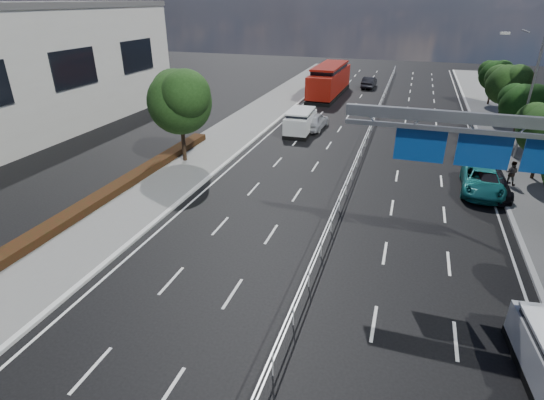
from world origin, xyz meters
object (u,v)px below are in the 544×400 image
(overhead_gantry, at_px, (506,146))
(parked_car_dark, at_px, (491,182))
(pedestrian_b, at_px, (511,173))
(white_minivan, at_px, (300,122))
(near_car_dark, at_px, (369,82))
(parked_car_teal, at_px, (483,181))
(near_car_silver, at_px, (314,121))
(red_bus, at_px, (329,80))

(overhead_gantry, bearing_deg, parked_car_dark, 80.11)
(pedestrian_b, bearing_deg, white_minivan, -4.56)
(white_minivan, bearing_deg, pedestrian_b, -26.68)
(near_car_dark, height_order, pedestrian_b, pedestrian_b)
(white_minivan, bearing_deg, near_car_dark, 80.02)
(near_car_dark, distance_m, parked_car_dark, 33.59)
(overhead_gantry, height_order, parked_car_dark, overhead_gantry)
(near_car_dark, height_order, parked_car_teal, parked_car_teal)
(parked_car_teal, height_order, parked_car_dark, parked_car_teal)
(parked_car_teal, xyz_separation_m, pedestrian_b, (1.78, 1.45, 0.19))
(parked_car_teal, bearing_deg, overhead_gantry, -93.66)
(near_car_silver, bearing_deg, overhead_gantry, 124.84)
(white_minivan, height_order, near_car_silver, white_minivan)
(red_bus, relative_size, pedestrian_b, 8.04)
(parked_car_teal, relative_size, parked_car_dark, 1.10)
(white_minivan, bearing_deg, parked_car_teal, -34.00)
(overhead_gantry, relative_size, pedestrian_b, 6.70)
(white_minivan, xyz_separation_m, pedestrian_b, (15.50, -7.22, -0.10))
(overhead_gantry, relative_size, red_bus, 0.83)
(white_minivan, height_order, parked_car_teal, white_minivan)
(parked_car_teal, bearing_deg, near_car_dark, 111.28)
(overhead_gantry, height_order, white_minivan, overhead_gantry)
(red_bus, xyz_separation_m, parked_car_teal, (14.43, -25.13, -1.19))
(overhead_gantry, relative_size, parked_car_teal, 2.00)
(overhead_gantry, relative_size, white_minivan, 2.15)
(near_car_silver, distance_m, parked_car_teal, 16.49)
(near_car_silver, distance_m, pedestrian_b, 17.12)
(red_bus, distance_m, parked_car_teal, 29.01)
(white_minivan, bearing_deg, parked_car_dark, -33.06)
(near_car_silver, xyz_separation_m, near_car_dark, (2.49, 21.47, -0.06))
(red_bus, xyz_separation_m, pedestrian_b, (16.21, -23.68, -1.00))
(near_car_dark, xyz_separation_m, pedestrian_b, (12.13, -30.36, 0.20))
(near_car_dark, distance_m, pedestrian_b, 32.69)
(near_car_dark, bearing_deg, overhead_gantry, 105.68)
(overhead_gantry, xyz_separation_m, near_car_silver, (-11.76, 19.27, -4.84))
(near_car_dark, height_order, parked_car_dark, near_car_dark)
(red_bus, bearing_deg, near_car_silver, -82.70)
(overhead_gantry, relative_size, near_car_silver, 2.28)
(overhead_gantry, xyz_separation_m, pedestrian_b, (2.86, 10.38, -4.70))
(near_car_silver, xyz_separation_m, parked_car_teal, (12.85, -10.35, -0.05))
(white_minivan, xyz_separation_m, parked_car_dark, (14.20, -8.66, -0.33))
(near_car_dark, bearing_deg, parked_car_teal, 110.89)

